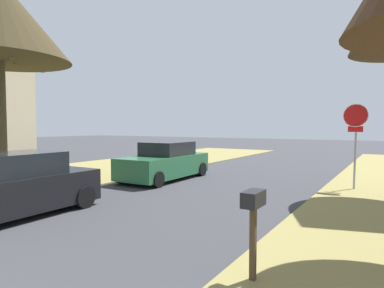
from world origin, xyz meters
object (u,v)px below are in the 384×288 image
stop_sign_far (355,128)px  curbside_mailbox (253,209)px  parked_sedan_green (165,162)px  parked_sedan_black (7,188)px

stop_sign_far → curbside_mailbox: (-0.48, -8.24, -1.13)m
parked_sedan_green → curbside_mailbox: 9.31m
stop_sign_far → parked_sedan_green: stop_sign_far is taller
parked_sedan_black → parked_sedan_green: size_ratio=1.00×
stop_sign_far → curbside_mailbox: stop_sign_far is taller
parked_sedan_black → parked_sedan_green: 6.68m
parked_sedan_green → stop_sign_far: bearing=13.0°
stop_sign_far → parked_sedan_black: stop_sign_far is taller
parked_sedan_black → parked_sedan_green: same height
stop_sign_far → curbside_mailbox: 8.33m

